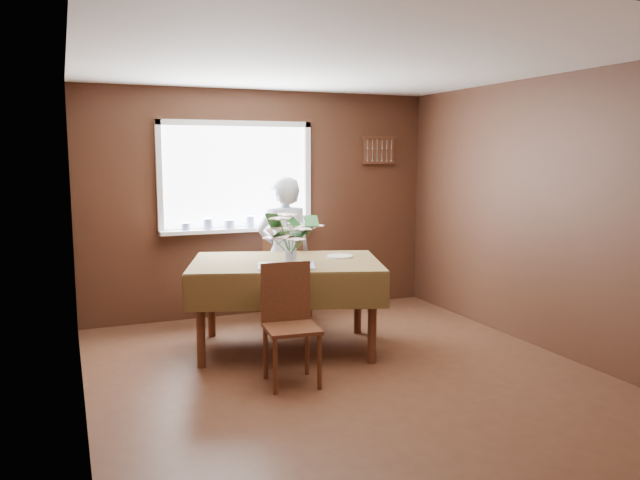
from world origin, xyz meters
name	(u,v)px	position (x,y,z in m)	size (l,w,h in m)	color
floor	(345,375)	(0.00, 0.00, 0.00)	(4.50, 4.50, 0.00)	#472718
ceiling	(347,62)	(0.00, 0.00, 2.50)	(4.50, 4.50, 0.00)	white
wall_back	(262,203)	(0.00, 2.25, 1.25)	(4.00, 4.00, 0.00)	brown
wall_front	(550,273)	(0.00, -2.25, 1.25)	(4.00, 4.00, 0.00)	brown
wall_left	(76,236)	(-2.00, 0.00, 1.25)	(4.50, 4.50, 0.00)	brown
wall_right	(545,215)	(2.00, 0.00, 1.25)	(4.50, 4.50, 0.00)	brown
window_assembly	(238,195)	(-0.30, 2.20, 1.35)	(1.72, 0.20, 1.22)	white
spoon_rack	(379,150)	(1.45, 2.22, 1.85)	(0.44, 0.05, 0.33)	#542D1B
dining_table	(286,272)	(-0.22, 0.85, 0.73)	(1.99, 1.64, 0.84)	#542D1B
chair_far	(286,272)	(0.10, 1.74, 0.55)	(0.61, 0.61, 1.02)	#542D1B
chair_near	(289,318)	(-0.47, 0.06, 0.52)	(0.44, 0.44, 0.95)	#542D1B
seated_woman	(284,252)	(0.03, 1.60, 0.79)	(0.57, 0.38, 1.57)	white
flower_bouquet	(291,232)	(-0.25, 0.62, 1.13)	(0.53, 0.53, 0.45)	white
side_plate	(340,256)	(0.33, 0.86, 0.84)	(0.24, 0.24, 0.01)	white
table_knife	(306,265)	(-0.13, 0.55, 0.84)	(0.02, 0.24, 0.00)	silver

